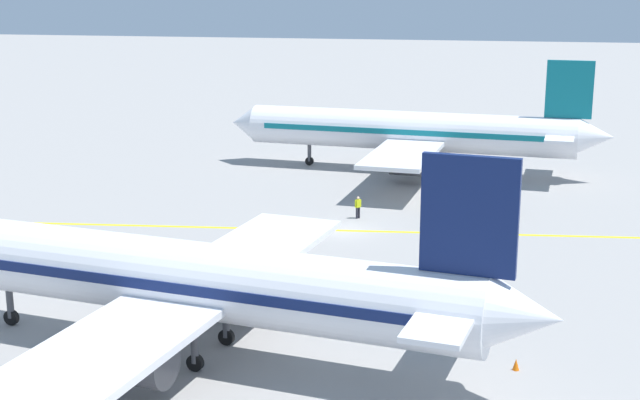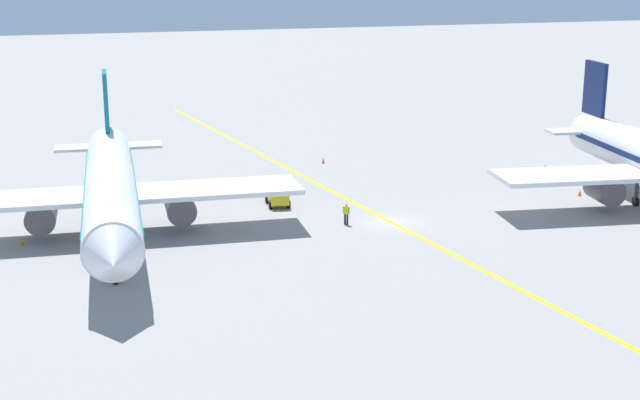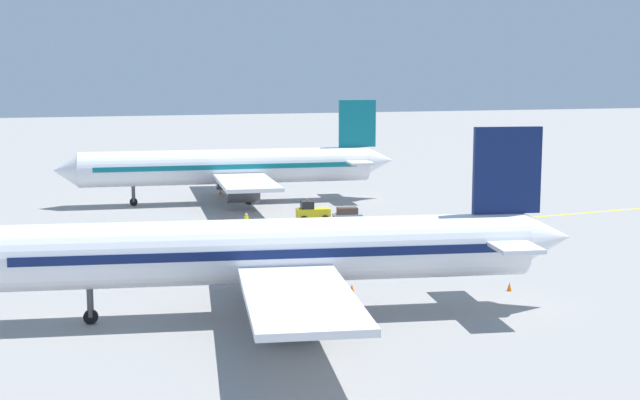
{
  "view_description": "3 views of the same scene",
  "coord_description": "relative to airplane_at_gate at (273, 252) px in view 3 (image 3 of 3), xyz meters",
  "views": [
    {
      "loc": [
        -60.08,
        -10.39,
        17.52
      ],
      "look_at": [
        -5.71,
        0.49,
        3.63
      ],
      "focal_mm": 50.0,
      "sensor_mm": 36.0,
      "label": 1
    },
    {
      "loc": [
        26.5,
        61.12,
        19.6
      ],
      "look_at": [
        5.95,
        0.36,
        2.4
      ],
      "focal_mm": 50.0,
      "sensor_mm": 36.0,
      "label": 2
    },
    {
      "loc": [
        -69.74,
        16.19,
        13.87
      ],
      "look_at": [
        -1.21,
        -5.66,
        3.26
      ],
      "focal_mm": 50.0,
      "sensor_mm": 36.0,
      "label": 3
    }
  ],
  "objects": [
    {
      "name": "baggage_cart_trailing",
      "position": [
        29.0,
        -14.68,
        -2.95
      ],
      "size": [
        1.71,
        2.75,
        1.24
      ],
      "color": "gray",
      "rests_on": "ground"
    },
    {
      "name": "traffic_cone_mid_apron",
      "position": [
        20.62,
        -25.43,
        -3.43
      ],
      "size": [
        0.32,
        0.32,
        0.55
      ],
      "primitive_type": "cone",
      "color": "orange",
      "rests_on": "ground"
    },
    {
      "name": "traffic_cone_near_nose",
      "position": [
        1.14,
        -15.7,
        -3.43
      ],
      "size": [
        0.32,
        0.32,
        0.55
      ],
      "primitive_type": "cone",
      "color": "orange",
      "rests_on": "ground"
    },
    {
      "name": "ground_crew_worker",
      "position": [
        25.93,
        -4.45,
        -2.8
      ],
      "size": [
        0.44,
        0.44,
        1.68
      ],
      "color": "#23232D",
      "rests_on": "ground"
    },
    {
      "name": "traffic_cone_by_wingtip",
      "position": [
        49.73,
        -6.97,
        -3.43
      ],
      "size": [
        0.32,
        0.32,
        0.55
      ],
      "primitive_type": "cone",
      "color": "orange",
      "rests_on": "ground"
    },
    {
      "name": "apron_yellow_centreline",
      "position": [
        22.41,
        -3.89,
        -3.71
      ],
      "size": [
        13.51,
        119.32,
        0.01
      ],
      "primitive_type": "cube",
      "rotation": [
        0.0,
        0.0,
        0.11
      ],
      "color": "yellow",
      "rests_on": "ground"
    },
    {
      "name": "baggage_tug_white",
      "position": [
        29.4,
        -11.4,
        -2.81
      ],
      "size": [
        2.06,
        3.16,
        2.11
      ],
      "color": "gold",
      "rests_on": "ground"
    },
    {
      "name": "airplane_at_gate",
      "position": [
        0.0,
        0.0,
        0.0
      ],
      "size": [
        28.47,
        35.46,
        10.6
      ],
      "color": "white",
      "rests_on": "ground"
    },
    {
      "name": "traffic_cone_far_edge",
      "position": [
        3.77,
        -6.09,
        -3.43
      ],
      "size": [
        0.32,
        0.32,
        0.55
      ],
      "primitive_type": "cone",
      "color": "orange",
      "rests_on": "ground"
    },
    {
      "name": "ground_plane",
      "position": [
        22.41,
        -3.89,
        -3.71
      ],
      "size": [
        400.0,
        400.0,
        0.0
      ],
      "primitive_type": "plane",
      "color": "gray"
    },
    {
      "name": "airplane_adjacent_stand",
      "position": [
        43.29,
        -6.86,
        0.0
      ],
      "size": [
        28.36,
        35.55,
        10.6
      ],
      "color": "white",
      "rests_on": "ground"
    }
  ]
}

